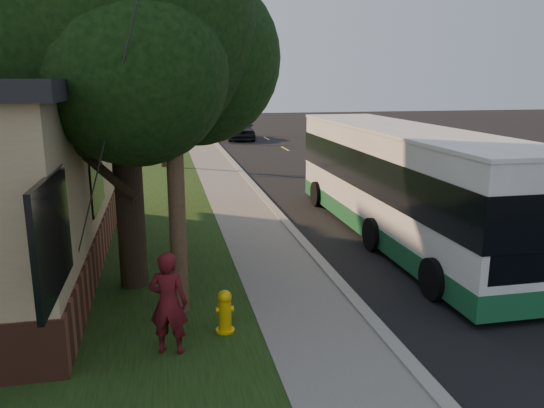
% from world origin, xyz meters
% --- Properties ---
extents(ground, '(120.00, 120.00, 0.00)m').
position_xyz_m(ground, '(0.00, 0.00, 0.00)').
color(ground, black).
rests_on(ground, ground).
extents(road, '(8.00, 80.00, 0.01)m').
position_xyz_m(road, '(4.00, 10.00, 0.01)').
color(road, black).
rests_on(road, ground).
extents(curb, '(0.25, 80.00, 0.12)m').
position_xyz_m(curb, '(0.00, 10.00, 0.06)').
color(curb, gray).
rests_on(curb, ground).
extents(sidewalk, '(2.00, 80.00, 0.08)m').
position_xyz_m(sidewalk, '(-1.00, 10.00, 0.04)').
color(sidewalk, slate).
rests_on(sidewalk, ground).
extents(grass_verge, '(5.00, 80.00, 0.07)m').
position_xyz_m(grass_verge, '(-4.50, 10.00, 0.04)').
color(grass_verge, black).
rests_on(grass_verge, ground).
extents(fire_hydrant, '(0.32, 0.32, 0.74)m').
position_xyz_m(fire_hydrant, '(-2.60, 0.00, 0.43)').
color(fire_hydrant, '#DFAE0B').
rests_on(fire_hydrant, grass_verge).
extents(utility_pole, '(2.86, 3.21, 9.07)m').
position_xyz_m(utility_pole, '(-3.31, 0.99, 4.63)').
color(utility_pole, '#473321').
rests_on(utility_pole, ground).
extents(leafy_tree, '(6.30, 6.00, 7.80)m').
position_xyz_m(leafy_tree, '(-4.17, 2.65, 5.17)').
color(leafy_tree, black).
rests_on(leafy_tree, grass_verge).
extents(bare_tree_near, '(1.38, 1.21, 4.31)m').
position_xyz_m(bare_tree_near, '(-3.50, 18.00, 2.15)').
color(bare_tree_near, black).
rests_on(bare_tree_near, grass_verge).
extents(bare_tree_far, '(1.38, 1.21, 4.03)m').
position_xyz_m(bare_tree_far, '(-3.00, 30.00, 2.00)').
color(bare_tree_far, black).
rests_on(bare_tree_far, grass_verge).
extents(traffic_signal, '(0.18, 0.22, 5.50)m').
position_xyz_m(traffic_signal, '(0.50, 34.00, 3.16)').
color(traffic_signal, '#2D2D30').
rests_on(traffic_signal, ground).
extents(transit_bus, '(2.56, 11.11, 3.01)m').
position_xyz_m(transit_bus, '(2.76, 4.71, 1.60)').
color(transit_bus, silver).
rests_on(transit_bus, ground).
extents(skateboarder, '(0.68, 0.54, 1.65)m').
position_xyz_m(skateboarder, '(-3.52, -0.52, 0.89)').
color(skateboarder, '#531015').
rests_on(skateboarder, grass_verge).
extents(distant_car, '(1.99, 4.80, 1.63)m').
position_xyz_m(distant_car, '(1.93, 29.87, 0.81)').
color(distant_car, black).
rests_on(distant_car, ground).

